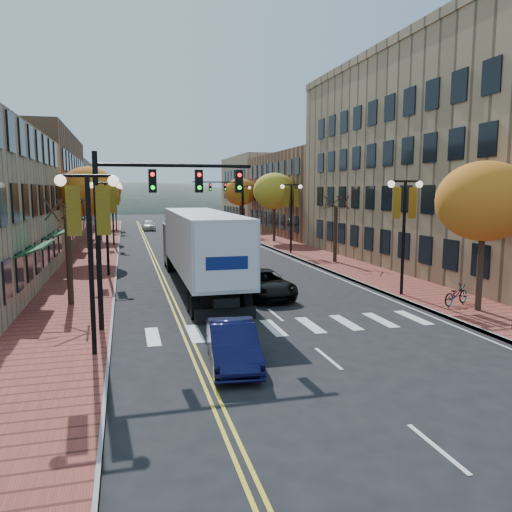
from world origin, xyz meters
TOP-DOWN VIEW (x-y plane):
  - ground at (0.00, 0.00)m, footprint 200.00×200.00m
  - sidewalk_left at (-9.00, 32.50)m, footprint 4.00×85.00m
  - sidewalk_right at (9.00, 32.50)m, footprint 4.00×85.00m
  - building_left_mid at (-17.00, 36.00)m, footprint 12.00×24.00m
  - building_left_far at (-17.00, 61.00)m, footprint 12.00×26.00m
  - building_right_near at (18.50, 16.00)m, footprint 15.00×28.00m
  - building_right_mid at (18.50, 42.00)m, footprint 15.00×24.00m
  - building_right_far at (18.50, 64.00)m, footprint 15.00×20.00m
  - tree_left_a at (-9.00, 8.00)m, footprint 0.28×0.28m
  - tree_left_b at (-9.00, 24.00)m, footprint 4.48×4.48m
  - tree_left_c at (-9.00, 40.00)m, footprint 4.16×4.16m
  - tree_left_d at (-9.00, 58.00)m, footprint 4.61×4.61m
  - tree_right_a at (9.00, 2.00)m, footprint 4.16×4.16m
  - tree_right_b at (9.00, 18.00)m, footprint 0.28×0.28m
  - tree_right_c at (9.00, 34.00)m, footprint 4.48×4.48m
  - tree_right_d at (9.00, 50.00)m, footprint 4.35×4.35m
  - lamp_left_a at (-7.50, 0.00)m, footprint 1.96×0.36m
  - lamp_left_b at (-7.50, 16.00)m, footprint 1.96×0.36m
  - lamp_left_c at (-7.50, 34.00)m, footprint 1.96×0.36m
  - lamp_left_d at (-7.50, 52.00)m, footprint 1.96×0.36m
  - lamp_right_a at (7.50, 6.00)m, footprint 1.96×0.36m
  - lamp_right_b at (7.50, 24.00)m, footprint 1.96×0.36m
  - lamp_right_c at (7.50, 42.00)m, footprint 1.96×0.36m
  - traffic_mast_near at (-5.48, 3.00)m, footprint 6.10×0.35m
  - traffic_mast_far at (5.48, 42.00)m, footprint 6.10×0.34m
  - semi_truck at (-2.39, 11.34)m, footprint 2.92×17.46m
  - navy_sedan at (-3.20, -1.81)m, footprint 1.88×4.32m
  - black_suv at (0.50, 7.82)m, footprint 2.69×5.23m
  - car_far_white at (-3.22, 54.01)m, footprint 1.89×4.33m
  - car_far_silver at (3.03, 57.91)m, footprint 2.09×4.24m
  - car_far_oncoming at (3.82, 63.92)m, footprint 2.05×4.80m
  - bicycle at (8.73, 3.21)m, footprint 1.96×1.32m

SIDE VIEW (x-z plane):
  - ground at x=0.00m, z-range 0.00..0.00m
  - sidewalk_left at x=-9.00m, z-range 0.00..0.15m
  - sidewalk_right at x=9.00m, z-range 0.00..0.15m
  - car_far_silver at x=3.03m, z-range 0.00..1.18m
  - bicycle at x=8.73m, z-range 0.15..1.12m
  - navy_sedan at x=-3.20m, z-range 0.00..1.38m
  - black_suv at x=0.50m, z-range 0.00..1.41m
  - car_far_white at x=-3.22m, z-range 0.00..1.45m
  - car_far_oncoming at x=3.82m, z-range 0.00..1.54m
  - tree_left_a at x=-9.00m, z-range 0.15..4.35m
  - tree_right_b at x=9.00m, z-range 0.15..4.35m
  - semi_truck at x=-2.39m, z-range 0.37..4.73m
  - lamp_left_a at x=-7.50m, z-range 1.27..7.32m
  - lamp_left_b at x=-7.50m, z-range 1.27..7.32m
  - lamp_left_c at x=-7.50m, z-range 1.27..7.32m
  - lamp_left_d at x=-7.50m, z-range 1.27..7.32m
  - lamp_right_a at x=7.50m, z-range 1.27..7.32m
  - lamp_right_b at x=7.50m, z-range 1.27..7.32m
  - lamp_right_c at x=7.50m, z-range 1.27..7.32m
  - building_left_far at x=-17.00m, z-range 0.00..9.50m
  - traffic_mast_near at x=-5.48m, z-range 1.42..8.42m
  - traffic_mast_far at x=5.48m, z-range 1.42..8.42m
  - building_right_mid at x=18.50m, z-range 0.00..10.00m
  - tree_left_c at x=-9.00m, z-range 1.71..8.40m
  - tree_right_a at x=9.00m, z-range 1.71..8.40m
  - tree_right_d at x=9.00m, z-range 1.79..8.79m
  - tree_left_b at x=-9.00m, z-range 1.84..9.05m
  - tree_right_c at x=9.00m, z-range 1.84..9.05m
  - building_left_mid at x=-17.00m, z-range 0.00..11.00m
  - building_right_far at x=18.50m, z-range 0.00..11.00m
  - tree_left_d at x=-9.00m, z-range 1.89..9.31m
  - building_right_near at x=18.50m, z-range 0.00..15.00m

